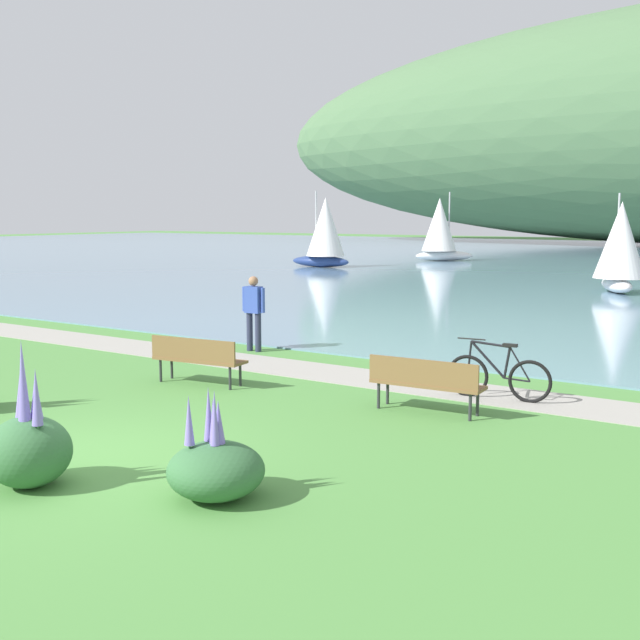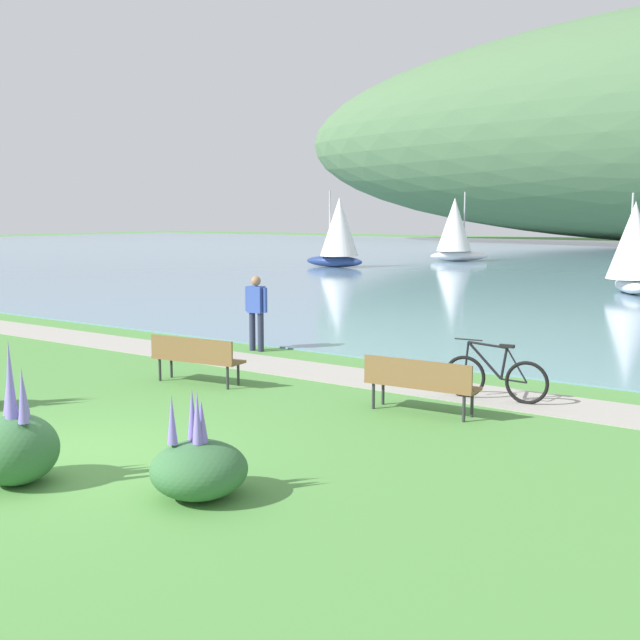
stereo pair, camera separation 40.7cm
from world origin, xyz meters
TOP-DOWN VIEW (x-y plane):
  - ground_plane at (0.00, 0.00)m, footprint 200.00×200.00m
  - shoreline_path at (0.00, 6.25)m, footprint 60.00×1.50m
  - park_bench_near_camera at (-1.70, 4.05)m, footprint 1.85×0.70m
  - park_bench_further_along at (2.67, 4.49)m, footprint 1.83×0.59m
  - bicycle_leaning_near_bench at (3.29, 5.99)m, footprint 1.76×0.27m
  - person_at_shoreline at (-3.05, 7.40)m, footprint 0.61×0.23m
  - echium_bush_closest_to_camera at (0.38, -1.02)m, footprint 0.97×0.97m
  - echium_bush_mid_cluster at (2.40, -0.12)m, footprint 1.08×1.08m
  - sailboat_nearest_to_shore at (-17.06, 31.64)m, footprint 3.79×2.33m
  - sailboat_mid_bay at (-14.11, 40.94)m, footprint 3.67×3.53m
  - sailboat_toward_hillside at (0.75, 25.51)m, footprint 2.61×3.39m

SIDE VIEW (x-z plane):
  - ground_plane at x=0.00m, z-range 0.00..0.00m
  - shoreline_path at x=0.00m, z-range 0.00..0.01m
  - echium_bush_mid_cluster at x=2.40m, z-range -0.27..0.96m
  - bicycle_leaning_near_bench at x=3.29m, z-range -0.11..0.90m
  - echium_bush_closest_to_camera at x=0.38m, z-range -0.40..1.31m
  - park_bench_near_camera at x=-1.70m, z-range 0.08..0.96m
  - park_bench_further_along at x=2.67m, z-range 0.08..0.96m
  - person_at_shoreline at x=-3.05m, z-range 0.12..1.83m
  - sailboat_toward_hillside at x=0.75m, z-range -0.07..3.81m
  - sailboat_nearest_to_shore at x=-17.06m, z-range -0.09..4.31m
  - sailboat_mid_bay at x=-14.11m, z-range -0.09..4.42m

